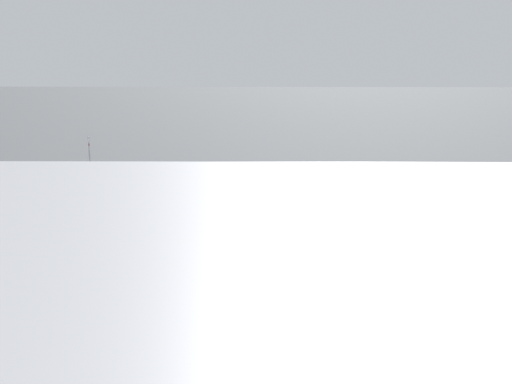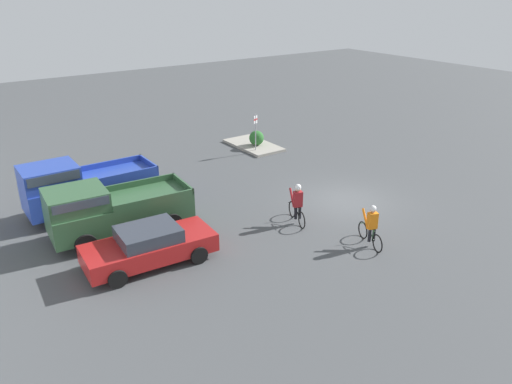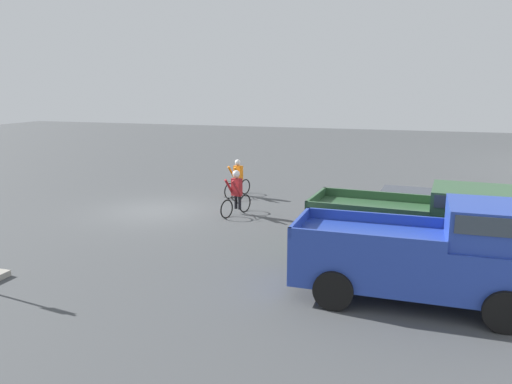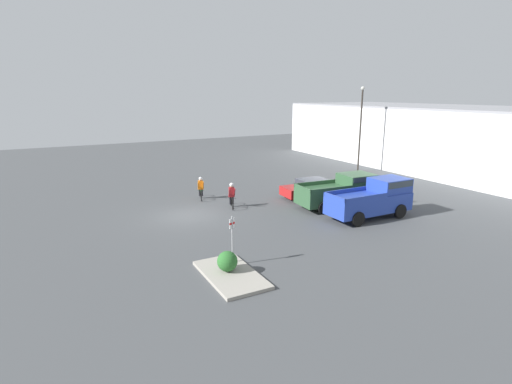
% 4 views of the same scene
% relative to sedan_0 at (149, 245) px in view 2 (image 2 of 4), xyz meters
% --- Properties ---
extents(ground_plane, '(80.00, 80.00, 0.00)m').
position_rel_sedan_0_xyz_m(ground_plane, '(-0.04, -9.50, -0.71)').
color(ground_plane, '#424447').
extents(sedan_0, '(2.22, 4.65, 1.39)m').
position_rel_sedan_0_xyz_m(sedan_0, '(0.00, 0.00, 0.00)').
color(sedan_0, maroon).
rests_on(sedan_0, ground_plane).
extents(pickup_truck_0, '(2.60, 5.51, 2.15)m').
position_rel_sedan_0_xyz_m(pickup_truck_0, '(2.83, 0.32, 0.42)').
color(pickup_truck_0, '#2D5133').
rests_on(pickup_truck_0, ground_plane).
extents(pickup_truck_1, '(2.22, 5.45, 2.34)m').
position_rel_sedan_0_xyz_m(pickup_truck_1, '(5.60, 0.57, 0.51)').
color(pickup_truck_1, '#233D9E').
rests_on(pickup_truck_1, ground_plane).
extents(cyclist_0, '(1.74, 0.66, 1.72)m').
position_rel_sedan_0_xyz_m(cyclist_0, '(-0.45, -6.30, 0.17)').
color(cyclist_0, black).
rests_on(cyclist_0, ground_plane).
extents(cyclist_1, '(1.74, 0.66, 1.64)m').
position_rel_sedan_0_xyz_m(cyclist_1, '(-3.52, -7.34, 0.11)').
color(cyclist_1, black).
rests_on(cyclist_1, ground_plane).
extents(fire_lane_sign, '(0.12, 0.29, 2.29)m').
position_rel_sedan_0_xyz_m(fire_lane_sign, '(7.99, -10.16, 0.68)').
color(fire_lane_sign, '#9E9EA3').
rests_on(fire_lane_sign, ground_plane).
extents(curb_island, '(3.78, 2.04, 0.15)m').
position_rel_sedan_0_xyz_m(curb_island, '(8.99, -10.71, -0.63)').
color(curb_island, gray).
rests_on(curb_island, ground_plane).
extents(shrub, '(0.88, 0.88, 0.88)m').
position_rel_sedan_0_xyz_m(shrub, '(8.73, -10.74, -0.12)').
color(shrub, '#286028').
rests_on(shrub, curb_island).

